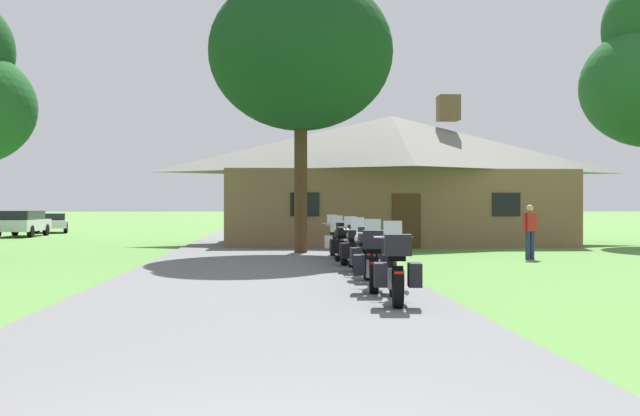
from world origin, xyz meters
TOP-DOWN VIEW (x-y plane):
  - ground_plane at (0.00, 20.00)m, footprint 500.00×500.00m
  - asphalt_driveway at (0.00, 18.00)m, footprint 6.40×80.00m
  - motorcycle_white_nearest_to_camera at (2.21, 7.68)m, footprint 0.86×2.08m
  - motorcycle_black_second_in_row at (2.11, 9.61)m, footprint 0.88×2.08m
  - motorcycle_silver_third_in_row at (2.24, 11.96)m, footprint 0.74×2.08m
  - motorcycle_silver_fourth_in_row at (2.24, 13.98)m, footprint 0.72×2.08m
  - motorcycle_black_fifth_in_row at (2.13, 15.99)m, footprint 0.75×2.08m
  - motorcycle_red_farthest_in_row at (2.17, 18.49)m, footprint 0.73×2.08m
  - stone_lodge at (5.41, 28.05)m, footprint 14.82×7.73m
  - bystander_red_shirt_near_lodge at (8.05, 18.11)m, footprint 0.50×0.35m
  - tree_by_lodge_front at (1.22, 21.19)m, footprint 6.23×6.23m
  - parked_white_suv_far_left at (-13.24, 37.19)m, footprint 1.99×4.64m
  - parked_white_sedan_far_left at (-13.49, 43.39)m, footprint 2.83×4.53m

SIDE VIEW (x-z plane):
  - ground_plane at x=0.00m, z-range 0.00..0.00m
  - asphalt_driveway at x=0.00m, z-range 0.00..0.06m
  - motorcycle_white_nearest_to_camera at x=2.21m, z-range -0.04..1.26m
  - motorcycle_black_second_in_row at x=2.11m, z-range -0.04..1.26m
  - motorcycle_silver_third_in_row at x=2.24m, z-range -0.04..1.26m
  - motorcycle_silver_fourth_in_row at x=2.24m, z-range -0.04..1.26m
  - motorcycle_black_fifth_in_row at x=2.13m, z-range -0.04..1.26m
  - motorcycle_red_farthest_in_row at x=2.17m, z-range -0.04..1.26m
  - parked_white_sedan_far_left at x=-13.49m, z-range 0.04..1.24m
  - parked_white_suv_far_left at x=-13.24m, z-range 0.08..1.48m
  - bystander_red_shirt_near_lodge at x=8.05m, z-range 0.10..1.76m
  - stone_lodge at x=5.41m, z-range -0.37..6.09m
  - tree_by_lodge_front at x=1.22m, z-range 1.74..13.41m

